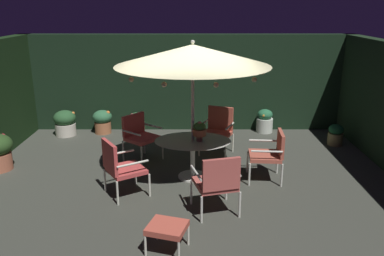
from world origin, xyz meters
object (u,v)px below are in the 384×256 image
at_px(potted_plant_back_right, 335,134).
at_px(patio_chair_northeast, 217,181).
at_px(ottoman_footrest, 166,228).
at_px(patio_chair_east, 270,152).
at_px(potted_plant_back_center, 102,121).
at_px(potted_plant_left_near, 64,123).
at_px(patio_dining_table, 192,148).
at_px(potted_plant_right_far, 136,123).
at_px(patio_chair_north, 119,165).
at_px(centerpiece_planter, 199,130).
at_px(patio_umbrella, 192,55).
at_px(potted_plant_left_far, 264,121).
at_px(patio_chair_south, 139,134).
at_px(patio_chair_southeast, 217,128).

bearing_deg(potted_plant_back_right, patio_chair_northeast, -132.63).
bearing_deg(ottoman_footrest, patio_chair_east, 51.80).
height_order(patio_chair_northeast, ottoman_footrest, patio_chair_northeast).
relative_size(potted_plant_back_center, potted_plant_left_near, 0.94).
height_order(patio_dining_table, potted_plant_right_far, patio_dining_table).
xyz_separation_m(patio_chair_north, potted_plant_back_right, (4.54, 2.57, -0.31)).
relative_size(ottoman_footrest, potted_plant_back_center, 1.00).
xyz_separation_m(centerpiece_planter, potted_plant_left_near, (-3.29, 2.58, -0.63)).
height_order(centerpiece_planter, potted_plant_right_far, centerpiece_planter).
distance_m(patio_chair_north, potted_plant_back_right, 5.23).
relative_size(centerpiece_planter, patio_chair_east, 0.40).
distance_m(patio_dining_table, potted_plant_back_right, 3.80).
relative_size(patio_dining_table, patio_chair_northeast, 1.42).
bearing_deg(patio_chair_north, patio_umbrella, 31.87).
distance_m(patio_umbrella, potted_plant_back_right, 4.30).
bearing_deg(potted_plant_left_far, patio_chair_south, -147.30).
relative_size(potted_plant_back_right, potted_plant_back_center, 0.83).
relative_size(patio_chair_southeast, ottoman_footrest, 1.69).
height_order(patio_chair_north, potted_plant_left_far, patio_chair_north).
height_order(patio_chair_north, potted_plant_back_right, patio_chair_north).
xyz_separation_m(patio_chair_north, patio_chair_east, (2.64, 0.65, -0.01)).
bearing_deg(patio_chair_northeast, patio_chair_east, 50.68).
xyz_separation_m(patio_chair_northeast, patio_chair_east, (1.05, 1.28, -0.02)).
distance_m(patio_chair_east, potted_plant_back_right, 2.72).
height_order(patio_chair_south, potted_plant_left_far, patio_chair_south).
bearing_deg(patio_chair_south, patio_chair_southeast, 14.33).
height_order(patio_chair_east, patio_chair_southeast, patio_chair_southeast).
bearing_deg(centerpiece_planter, patio_chair_southeast, 72.53).
xyz_separation_m(centerpiece_planter, patio_chair_south, (-1.23, 0.95, -0.38)).
bearing_deg(potted_plant_left_far, patio_umbrella, -123.44).
relative_size(centerpiece_planter, potted_plant_left_far, 0.63).
relative_size(patio_umbrella, potted_plant_right_far, 4.91).
bearing_deg(potted_plant_left_near, patio_chair_southeast, -17.93).
bearing_deg(patio_chair_north, patio_chair_east, 13.87).
bearing_deg(centerpiece_planter, patio_chair_north, -152.40).
height_order(patio_chair_northeast, patio_chair_southeast, patio_chair_southeast).
distance_m(patio_chair_north, potted_plant_back_center, 3.62).
bearing_deg(patio_chair_east, patio_chair_north, -166.13).
bearing_deg(potted_plant_left_near, patio_dining_table, -38.57).
distance_m(patio_chair_east, ottoman_footrest, 2.86).
bearing_deg(patio_dining_table, patio_chair_southeast, 67.15).
bearing_deg(potted_plant_left_far, patio_chair_east, -98.27).
height_order(patio_chair_east, patio_chair_south, patio_chair_south).
relative_size(patio_dining_table, patio_umbrella, 0.52).
distance_m(patio_chair_south, potted_plant_left_far, 3.52).
bearing_deg(patio_umbrella, potted_plant_left_near, 141.43).
xyz_separation_m(patio_dining_table, patio_chair_south, (-1.11, 0.90, -0.01)).
distance_m(patio_umbrella, ottoman_footrest, 3.07).
bearing_deg(potted_plant_right_far, patio_chair_north, -87.01).
relative_size(patio_chair_southeast, potted_plant_left_near, 1.58).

